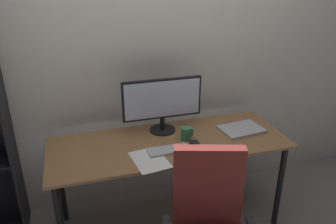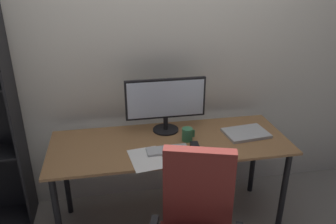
# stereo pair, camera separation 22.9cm
# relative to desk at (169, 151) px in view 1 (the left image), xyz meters

# --- Properties ---
(ground_plane) EXTENTS (12.00, 12.00, 0.00)m
(ground_plane) POSITION_rel_desk_xyz_m (0.00, 0.00, -0.66)
(ground_plane) COLOR gray
(back_wall) EXTENTS (6.40, 0.10, 2.60)m
(back_wall) POSITION_rel_desk_xyz_m (0.00, 0.50, 0.64)
(back_wall) COLOR silver
(back_wall) RESTS_ON ground
(desk) EXTENTS (1.74, 0.65, 0.74)m
(desk) POSITION_rel_desk_xyz_m (0.00, 0.00, 0.00)
(desk) COLOR olive
(desk) RESTS_ON ground
(monitor) EXTENTS (0.61, 0.20, 0.42)m
(monitor) POSITION_rel_desk_xyz_m (0.00, 0.19, 0.33)
(monitor) COLOR black
(monitor) RESTS_ON desk
(keyboard) EXTENTS (0.29, 0.12, 0.02)m
(keyboard) POSITION_rel_desk_xyz_m (-0.05, -0.13, 0.09)
(keyboard) COLOR #B7BABC
(keyboard) RESTS_ON desk
(mouse) EXTENTS (0.06, 0.10, 0.03)m
(mouse) POSITION_rel_desk_xyz_m (0.15, -0.13, 0.10)
(mouse) COLOR black
(mouse) RESTS_ON desk
(coffee_mug) EXTENTS (0.09, 0.08, 0.10)m
(coffee_mug) POSITION_rel_desk_xyz_m (0.13, -0.01, 0.13)
(coffee_mug) COLOR #387F51
(coffee_mug) RESTS_ON desk
(laptop) EXTENTS (0.34, 0.26, 0.02)m
(laptop) POSITION_rel_desk_xyz_m (0.59, 0.01, 0.09)
(laptop) COLOR #B7BABC
(laptop) RESTS_ON desk
(paper_sheet) EXTENTS (0.25, 0.32, 0.00)m
(paper_sheet) POSITION_rel_desk_xyz_m (-0.20, -0.21, 0.08)
(paper_sheet) COLOR white
(paper_sheet) RESTS_ON desk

